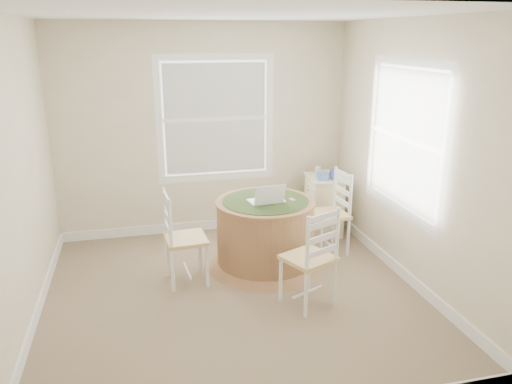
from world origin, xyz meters
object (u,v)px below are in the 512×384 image
object	(u,v)px
chair_left	(186,239)
chair_near	(308,258)
laptop	(266,200)
corner_chest	(323,205)
round_table	(265,231)
chair_right	(328,214)

from	to	relation	value
chair_left	chair_near	xyz separation A→B (m)	(1.05, -0.72, 0.00)
laptop	corner_chest	bearing A→B (deg)	-146.63
corner_chest	round_table	bearing A→B (deg)	-135.77
corner_chest	chair_near	bearing A→B (deg)	-110.38
laptop	corner_chest	xyz separation A→B (m)	(0.99, 0.85, -0.42)
chair_right	laptop	bearing A→B (deg)	-78.03
chair_left	laptop	bearing A→B (deg)	-87.77
chair_near	laptop	size ratio (longest dim) A/B	2.60
chair_near	round_table	bearing A→B (deg)	-102.25
chair_left	laptop	world-z (taller)	laptop
round_table	chair_right	size ratio (longest dim) A/B	1.30
round_table	laptop	xyz separation A→B (m)	(-0.01, -0.06, 0.38)
chair_left	corner_chest	size ratio (longest dim) A/B	1.29
chair_left	laptop	xyz separation A→B (m)	(0.86, 0.10, 0.31)
laptop	corner_chest	distance (m)	1.37
round_table	chair_left	xyz separation A→B (m)	(-0.87, -0.16, 0.06)
round_table	chair_left	bearing A→B (deg)	175.96
chair_left	chair_right	distance (m)	1.70
chair_right	corner_chest	world-z (taller)	chair_right
round_table	corner_chest	bearing A→B (deg)	24.85
chair_near	corner_chest	xyz separation A→B (m)	(0.80, 1.67, -0.11)
laptop	chair_right	bearing A→B (deg)	-170.19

